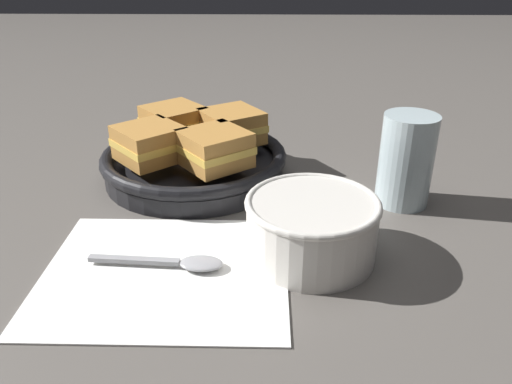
# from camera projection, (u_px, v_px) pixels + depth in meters

# --- Properties ---
(ground_plane) EXTENTS (4.00, 4.00, 0.00)m
(ground_plane) POSITION_uv_depth(u_px,v_px,m) (222.00, 236.00, 0.57)
(ground_plane) COLOR #56514C
(napkin) EXTENTS (0.25, 0.21, 0.00)m
(napkin) POSITION_uv_depth(u_px,v_px,m) (166.00, 271.00, 0.51)
(napkin) COLOR white
(napkin) RESTS_ON ground_plane
(soup_bowl) EXTENTS (0.14, 0.14, 0.07)m
(soup_bowl) POSITION_uv_depth(u_px,v_px,m) (312.00, 224.00, 0.52)
(soup_bowl) COLOR silver
(soup_bowl) RESTS_ON ground_plane
(spoon) EXTENTS (0.14, 0.03, 0.01)m
(spoon) POSITION_uv_depth(u_px,v_px,m) (183.00, 262.00, 0.51)
(spoon) COLOR #9E9EA3
(spoon) RESTS_ON napkin
(skillet) EXTENTS (0.26, 0.26, 0.04)m
(skillet) POSITION_uv_depth(u_px,v_px,m) (195.00, 163.00, 0.71)
(skillet) COLOR black
(skillet) RESTS_ON ground_plane
(sandwich_near_left) EXTENTS (0.11, 0.11, 0.05)m
(sandwich_near_left) POSITION_uv_depth(u_px,v_px,m) (174.00, 122.00, 0.74)
(sandwich_near_left) COLOR #B27A38
(sandwich_near_left) RESTS_ON skillet
(sandwich_near_right) EXTENTS (0.11, 0.11, 0.05)m
(sandwich_near_right) POSITION_uv_depth(u_px,v_px,m) (150.00, 143.00, 0.66)
(sandwich_near_right) COLOR #B27A38
(sandwich_near_right) RESTS_ON skillet
(sandwich_far_left) EXTENTS (0.11, 0.11, 0.05)m
(sandwich_far_left) POSITION_uv_depth(u_px,v_px,m) (215.00, 149.00, 0.64)
(sandwich_far_left) COLOR #B27A38
(sandwich_far_left) RESTS_ON skillet
(sandwich_far_right) EXTENTS (0.11, 0.11, 0.05)m
(sandwich_far_right) POSITION_uv_depth(u_px,v_px,m) (233.00, 126.00, 0.72)
(sandwich_far_right) COLOR #B27A38
(sandwich_far_right) RESTS_ON skillet
(drinking_glass) EXTENTS (0.07, 0.07, 0.12)m
(drinking_glass) POSITION_uv_depth(u_px,v_px,m) (406.00, 160.00, 0.62)
(drinking_glass) COLOR silver
(drinking_glass) RESTS_ON ground_plane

